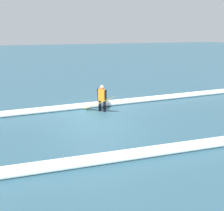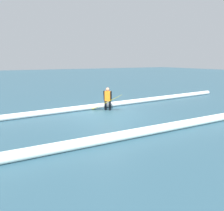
% 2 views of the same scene
% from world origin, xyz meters
% --- Properties ---
extents(ground_plane, '(120.51, 120.51, 0.00)m').
position_xyz_m(ground_plane, '(0.00, 0.00, 0.00)').
color(ground_plane, '#2D5162').
extents(surfer, '(0.42, 0.41, 1.42)m').
position_xyz_m(surfer, '(-0.50, -0.92, 0.79)').
color(surfer, black).
rests_on(surfer, ground_plane).
extents(surfboard, '(1.42, 1.86, 1.16)m').
position_xyz_m(surfboard, '(-0.27, -0.64, 0.57)').
color(surfboard, yellow).
rests_on(surfboard, ground_plane).
extents(wave_crest_foreground, '(21.28, 0.55, 0.32)m').
position_xyz_m(wave_crest_foreground, '(-0.66, -1.60, 0.16)').
color(wave_crest_foreground, white).
rests_on(wave_crest_foreground, ground_plane).
extents(wave_crest_midground, '(21.80, 1.54, 0.37)m').
position_xyz_m(wave_crest_midground, '(1.27, 3.46, 0.19)').
color(wave_crest_midground, white).
rests_on(wave_crest_midground, ground_plane).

